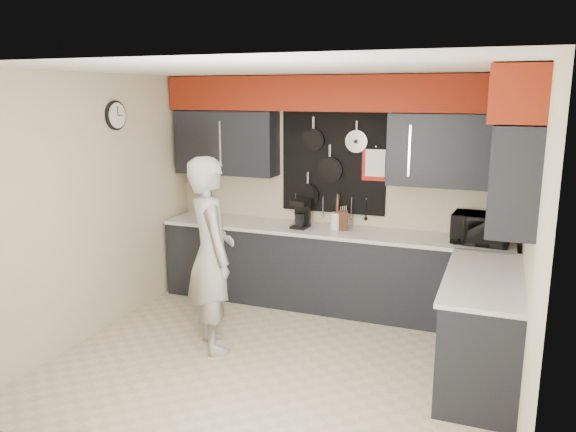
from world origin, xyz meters
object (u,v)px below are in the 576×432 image
at_px(person, 211,255).
at_px(microwave, 481,229).
at_px(coffee_maker, 301,213).
at_px(knife_block, 343,220).
at_px(utensil_crock, 336,220).

bearing_deg(person, microwave, -101.74).
relative_size(microwave, coffee_maker, 1.72).
xyz_separation_m(microwave, person, (-2.33, -1.36, -0.15)).
height_order(knife_block, coffee_maker, coffee_maker).
distance_m(microwave, person, 2.70).
xyz_separation_m(microwave, utensil_crock, (-1.54, 0.11, -0.06)).
bearing_deg(coffee_maker, person, -103.30).
xyz_separation_m(microwave, knife_block, (-1.44, 0.04, -0.04)).
bearing_deg(knife_block, utensil_crock, 133.26).
bearing_deg(utensil_crock, person, -118.19).
height_order(utensil_crock, person, person).
relative_size(knife_block, person, 0.12).
distance_m(utensil_crock, coffee_maker, 0.40).
distance_m(microwave, coffee_maker, 1.92).
height_order(microwave, person, person).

